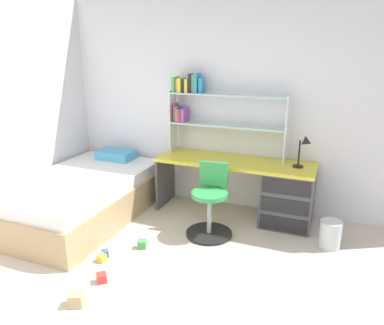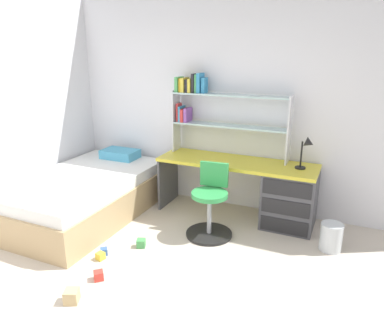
% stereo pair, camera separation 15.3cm
% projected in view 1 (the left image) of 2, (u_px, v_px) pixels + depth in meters
% --- Properties ---
extents(room_shell, '(5.51, 6.17, 2.75)m').
position_uv_depth(room_shell, '(85.00, 113.00, 3.81)').
color(room_shell, silver).
rests_on(room_shell, ground_plane).
extents(desk, '(1.91, 0.58, 0.71)m').
position_uv_depth(desk, '(274.00, 191.00, 4.37)').
color(desk, gold).
rests_on(desk, ground_plane).
extents(bookshelf_hutch, '(1.48, 0.22, 1.01)m').
position_uv_depth(bookshelf_hutch, '(209.00, 106.00, 4.56)').
color(bookshelf_hutch, silver).
rests_on(bookshelf_hutch, desk).
extents(desk_lamp, '(0.20, 0.17, 0.38)m').
position_uv_depth(desk_lamp, '(305.00, 147.00, 4.09)').
color(desk_lamp, black).
rests_on(desk_lamp, desk).
extents(swivel_chair, '(0.52, 0.52, 0.81)m').
position_uv_depth(swivel_chair, '(210.00, 207.00, 4.08)').
color(swivel_chair, black).
rests_on(swivel_chair, ground_plane).
extents(bed_platform, '(1.28, 2.10, 0.65)m').
position_uv_depth(bed_platform, '(82.00, 196.00, 4.54)').
color(bed_platform, tan).
rests_on(bed_platform, ground_plane).
extents(waste_bin, '(0.23, 0.23, 0.29)m').
position_uv_depth(waste_bin, '(330.00, 234.00, 3.86)').
color(waste_bin, silver).
rests_on(waste_bin, ground_plane).
extents(toy_block_natural_0, '(0.15, 0.15, 0.11)m').
position_uv_depth(toy_block_natural_0, '(76.00, 299.00, 3.00)').
color(toy_block_natural_0, tan).
rests_on(toy_block_natural_0, ground_plane).
extents(toy_block_blue_1, '(0.10, 0.10, 0.07)m').
position_uv_depth(toy_block_blue_1, '(105.00, 253.00, 3.70)').
color(toy_block_blue_1, '#3860B7').
rests_on(toy_block_blue_1, ground_plane).
extents(toy_block_red_2, '(0.12, 0.12, 0.08)m').
position_uv_depth(toy_block_red_2, '(102.00, 278.00, 3.30)').
color(toy_block_red_2, red).
rests_on(toy_block_red_2, ground_plane).
extents(toy_block_yellow_3, '(0.09, 0.09, 0.07)m').
position_uv_depth(toy_block_yellow_3, '(102.00, 258.00, 3.62)').
color(toy_block_yellow_3, gold).
rests_on(toy_block_yellow_3, ground_plane).
extents(toy_block_green_4, '(0.11, 0.11, 0.09)m').
position_uv_depth(toy_block_green_4, '(142.00, 244.00, 3.86)').
color(toy_block_green_4, '#479E51').
rests_on(toy_block_green_4, ground_plane).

